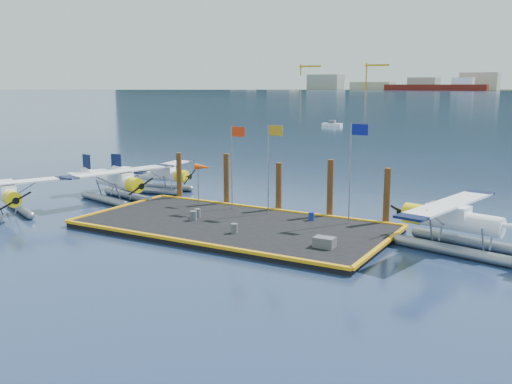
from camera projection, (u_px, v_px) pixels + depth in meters
The scene contains 21 objects.
ground at pixel (234, 230), 37.31m from camera, with size 4000.00×4000.00×0.00m, color #19294D.
dock at pixel (234, 227), 37.27m from camera, with size 20.00×10.00×0.40m, color black.
dock_bumpers at pixel (234, 222), 37.22m from camera, with size 20.25×10.25×0.18m, color orange, non-canonical shape.
seaplane_a at pixel (5, 196), 41.20m from camera, with size 8.46×8.89×3.25m.
seaplane_b at pixel (118, 183), 45.95m from camera, with size 8.96×9.66×3.43m.
seaplane_c at pixel (159, 176), 50.12m from camera, with size 8.14×8.96×3.17m.
seaplane_d at pixel (455, 223), 32.44m from camera, with size 9.33×10.14×3.59m.
drum_0 at pixel (197, 213), 38.90m from camera, with size 0.43×0.43×0.61m, color #55555A.
drum_1 at pixel (234, 228), 34.82m from camera, with size 0.42×0.42×0.59m, color #55555A.
drum_3 at pixel (193, 216), 38.07m from camera, with size 0.45×0.45×0.64m, color #55555A.
drum_4 at pixel (311, 216), 38.11m from camera, with size 0.40×0.40×0.56m, color navy.
crate at pixel (324, 242), 31.79m from camera, with size 1.16×0.78×0.58m, color #55555A.
flagpole_red at pixel (234, 155), 40.85m from camera, with size 1.14×0.08×6.00m.
flagpole_yellow at pixel (271, 156), 39.37m from camera, with size 1.14×0.08×6.20m.
flagpole_blue at pixel (353, 159), 36.41m from camera, with size 1.14×0.08×6.50m.
windsock at pixel (203, 168), 42.40m from camera, with size 1.40×0.44×3.12m.
piling_0 at pixel (179, 178), 45.69m from camera, with size 0.44×0.44×4.00m, color #4A2A15.
piling_1 at pixel (226, 181), 43.48m from camera, with size 0.44×0.44×4.20m, color #4A2A15.
piling_2 at pixel (279, 189), 41.32m from camera, with size 0.44×0.44×3.80m, color #4A2A15.
piling_3 at pixel (330, 190), 39.32m from camera, with size 0.44×0.44×4.30m, color #4A2A15.
piling_4 at pixel (387, 198), 37.39m from camera, with size 0.44×0.44×4.00m, color #4A2A15.
Camera 1 is at (19.25, -30.69, 9.37)m, focal length 40.00 mm.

